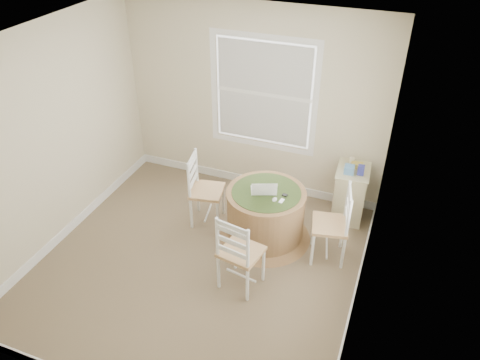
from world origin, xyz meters
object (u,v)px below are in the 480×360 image
at_px(chair_left, 207,191).
at_px(laptop, 264,190).
at_px(corner_chest, 350,193).
at_px(chair_right, 330,224).
at_px(chair_near, 241,251).
at_px(round_table, 266,213).

xyz_separation_m(chair_left, laptop, (0.77, -0.06, 0.24)).
bearing_deg(corner_chest, chair_right, -99.65).
distance_m(laptop, corner_chest, 1.28).
relative_size(chair_near, corner_chest, 1.31).
distance_m(chair_right, laptop, 0.86).
relative_size(chair_left, laptop, 2.54).
xyz_separation_m(chair_near, corner_chest, (0.88, 1.67, -0.11)).
distance_m(round_table, laptop, 0.34).
bearing_deg(laptop, chair_right, 154.24).
bearing_deg(laptop, chair_near, 70.58).
relative_size(round_table, chair_right, 1.20).
bearing_deg(chair_right, chair_near, -57.01).
bearing_deg(chair_left, laptop, -105.63).
relative_size(round_table, corner_chest, 1.57).
height_order(chair_right, laptop, chair_right).
xyz_separation_m(round_table, chair_left, (-0.80, 0.04, 0.10)).
bearing_deg(round_table, corner_chest, 49.59).
distance_m(chair_near, chair_right, 1.12).
bearing_deg(corner_chest, chair_near, -121.62).
xyz_separation_m(round_table, laptop, (-0.03, -0.02, 0.34)).
bearing_deg(chair_right, corner_chest, 162.17).
distance_m(chair_left, laptop, 0.81).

